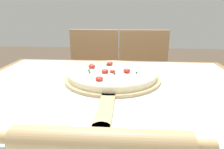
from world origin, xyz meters
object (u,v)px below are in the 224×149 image
rolling_pin (100,141)px  pizza_peel (112,79)px  pizza (112,73)px  chair_right (143,80)px  chair_left (93,79)px

rolling_pin → pizza_peel: bearing=91.1°
pizza → rolling_pin: bearing=-88.9°
pizza_peel → rolling_pin: size_ratio=1.34×
pizza_peel → chair_right: (0.19, 0.70, -0.24)m
pizza_peel → pizza: size_ratio=1.65×
chair_right → chair_left: bearing=178.8°
pizza_peel → chair_left: bearing=106.2°
chair_left → chair_right: same height
pizza_peel → chair_left: (-0.20, 0.70, -0.24)m
pizza_peel → pizza: (-0.00, 0.02, 0.02)m
rolling_pin → chair_left: (-0.21, 1.14, -0.26)m
pizza_peel → pizza: 0.03m
pizza → rolling_pin: 0.46m
rolling_pin → chair_right: 1.18m
rolling_pin → chair_left: bearing=100.6°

